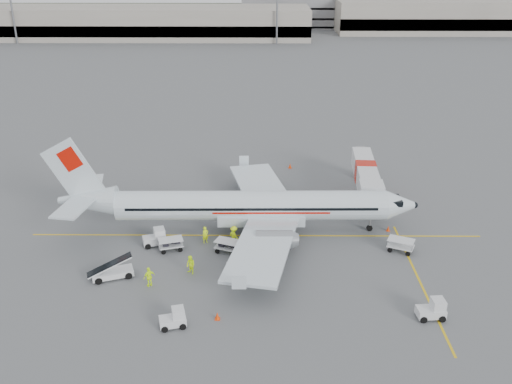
# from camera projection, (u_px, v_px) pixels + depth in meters

# --- Properties ---
(ground) EXTENTS (360.00, 360.00, 0.00)m
(ground) POSITION_uv_depth(u_px,v_px,m) (256.00, 236.00, 55.99)
(ground) COLOR #56595B
(stripe_lead) EXTENTS (44.00, 0.20, 0.01)m
(stripe_lead) POSITION_uv_depth(u_px,v_px,m) (256.00, 235.00, 55.99)
(stripe_lead) COLOR yellow
(stripe_lead) RESTS_ON ground
(stripe_cross) EXTENTS (0.20, 20.00, 0.01)m
(stripe_cross) POSITION_uv_depth(u_px,v_px,m) (419.00, 280.00, 48.55)
(stripe_cross) COLOR yellow
(stripe_cross) RESTS_ON ground
(terminal_west) EXTENTS (110.00, 22.00, 9.00)m
(terminal_west) POSITION_uv_depth(u_px,v_px,m) (128.00, 22.00, 173.72)
(terminal_west) COLOR gray
(terminal_west) RESTS_ON ground
(terminal_east) EXTENTS (90.00, 26.00, 10.00)m
(terminal_east) POSITION_uv_depth(u_px,v_px,m) (473.00, 15.00, 186.45)
(terminal_east) COLOR gray
(terminal_east) RESTS_ON ground
(parking_garage) EXTENTS (62.00, 24.00, 14.00)m
(parking_garage) POSITION_uv_depth(u_px,v_px,m) (331.00, 4.00, 199.74)
(parking_garage) COLOR slate
(parking_garage) RESTS_ON ground
(treeline) EXTENTS (300.00, 3.00, 6.00)m
(treeline) POSITION_uv_depth(u_px,v_px,m) (260.00, 12.00, 215.28)
(treeline) COLOR black
(treeline) RESTS_ON ground
(mast_west) EXTENTS (3.20, 1.20, 22.00)m
(mast_west) POSITION_uv_depth(u_px,v_px,m) (11.00, 4.00, 160.35)
(mast_west) COLOR slate
(mast_west) RESTS_ON ground
(mast_center) EXTENTS (3.20, 1.20, 22.00)m
(mast_center) POSITION_uv_depth(u_px,v_px,m) (277.00, 4.00, 159.78)
(mast_center) COLOR slate
(mast_center) RESTS_ON ground
(aircraft) EXTENTS (35.14, 27.72, 9.59)m
(aircraft) POSITION_uv_depth(u_px,v_px,m) (252.00, 187.00, 54.95)
(aircraft) COLOR silver
(aircraft) RESTS_ON ground
(jet_bridge) EXTENTS (3.76, 15.02, 3.90)m
(jet_bridge) POSITION_uv_depth(u_px,v_px,m) (365.00, 179.00, 64.32)
(jet_bridge) COLOR silver
(jet_bridge) RESTS_ON ground
(belt_loader) EXTENTS (4.92, 3.20, 2.50)m
(belt_loader) POSITION_uv_depth(u_px,v_px,m) (112.00, 265.00, 48.44)
(belt_loader) COLOR silver
(belt_loader) RESTS_ON ground
(tug_fore) EXTENTS (2.21, 1.38, 1.63)m
(tug_fore) POSITION_uv_depth(u_px,v_px,m) (431.00, 309.00, 43.33)
(tug_fore) COLOR silver
(tug_fore) RESTS_ON ground
(tug_mid) EXTENTS (2.19, 1.59, 1.52)m
(tug_mid) POSITION_uv_depth(u_px,v_px,m) (172.00, 318.00, 42.36)
(tug_mid) COLOR silver
(tug_mid) RESTS_ON ground
(tug_aft) EXTENTS (2.45, 1.85, 1.67)m
(tug_aft) POSITION_uv_depth(u_px,v_px,m) (154.00, 237.00, 53.90)
(tug_aft) COLOR silver
(tug_aft) RESTS_ON ground
(cart_loaded_a) EXTENTS (2.62, 2.09, 1.19)m
(cart_loaded_a) POSITION_uv_depth(u_px,v_px,m) (228.00, 246.00, 52.75)
(cart_loaded_a) COLOR silver
(cart_loaded_a) RESTS_ON ground
(cart_loaded_b) EXTENTS (2.52, 1.92, 1.17)m
(cart_loaded_b) POSITION_uv_depth(u_px,v_px,m) (171.00, 245.00, 53.10)
(cart_loaded_b) COLOR silver
(cart_loaded_b) RESTS_ON ground
(cart_empty_a) EXTENTS (2.49, 2.06, 1.12)m
(cart_empty_a) POSITION_uv_depth(u_px,v_px,m) (241.00, 268.00, 49.27)
(cart_empty_a) COLOR silver
(cart_empty_a) RESTS_ON ground
(cart_empty_b) EXTENTS (2.73, 2.26, 1.23)m
(cart_empty_b) POSITION_uv_depth(u_px,v_px,m) (401.00, 245.00, 52.89)
(cart_empty_b) COLOR silver
(cart_empty_b) RESTS_ON ground
(cone_nose) EXTENTS (0.35, 0.35, 0.57)m
(cone_nose) POSITION_uv_depth(u_px,v_px,m) (388.00, 228.00, 56.79)
(cone_nose) COLOR #F93C07
(cone_nose) RESTS_ON ground
(cone_port) EXTENTS (0.40, 0.40, 0.65)m
(cone_port) POSITION_uv_depth(u_px,v_px,m) (290.00, 166.00, 72.78)
(cone_port) COLOR #F93C07
(cone_port) RESTS_ON ground
(cone_stbd) EXTENTS (0.40, 0.40, 0.65)m
(cone_stbd) POSITION_uv_depth(u_px,v_px,m) (217.00, 316.00, 43.36)
(cone_stbd) COLOR #F93C07
(cone_stbd) RESTS_ON ground
(crew_a) EXTENTS (0.73, 0.65, 1.68)m
(crew_a) POSITION_uv_depth(u_px,v_px,m) (205.00, 235.00, 54.32)
(crew_a) COLOR #CBEE0E
(crew_a) RESTS_ON ground
(crew_b) EXTENTS (1.06, 1.03, 1.71)m
(crew_b) POSITION_uv_depth(u_px,v_px,m) (191.00, 265.00, 49.20)
(crew_b) COLOR #CBEE0E
(crew_b) RESTS_ON ground
(crew_c) EXTENTS (1.34, 1.36, 1.87)m
(crew_c) POSITION_uv_depth(u_px,v_px,m) (234.00, 235.00, 54.04)
(crew_c) COLOR #CBEE0E
(crew_c) RESTS_ON ground
(crew_d) EXTENTS (1.09, 0.98, 1.78)m
(crew_d) POSITION_uv_depth(u_px,v_px,m) (149.00, 277.00, 47.36)
(crew_d) COLOR #CBEE0E
(crew_d) RESTS_ON ground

